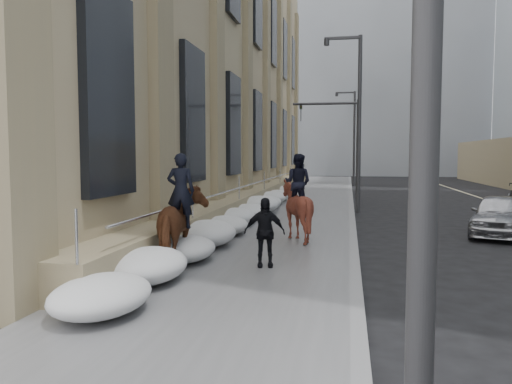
# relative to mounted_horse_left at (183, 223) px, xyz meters

# --- Properties ---
(ground) EXTENTS (140.00, 140.00, 0.00)m
(ground) POSITION_rel_mounted_horse_left_xyz_m (1.23, -1.52, -1.11)
(ground) COLOR black
(ground) RESTS_ON ground
(sidewalk) EXTENTS (5.00, 80.00, 0.12)m
(sidewalk) POSITION_rel_mounted_horse_left_xyz_m (1.23, 8.48, -1.05)
(sidewalk) COLOR #545457
(sidewalk) RESTS_ON ground
(curb) EXTENTS (0.24, 80.00, 0.12)m
(curb) POSITION_rel_mounted_horse_left_xyz_m (3.85, 8.48, -1.05)
(curb) COLOR slate
(curb) RESTS_ON ground
(limestone_building) EXTENTS (6.10, 44.00, 18.00)m
(limestone_building) POSITION_rel_mounted_horse_left_xyz_m (-4.02, 18.45, 7.79)
(limestone_building) COLOR #978363
(limestone_building) RESTS_ON ground
(bg_building_mid) EXTENTS (30.00, 12.00, 28.00)m
(bg_building_mid) POSITION_rel_mounted_horse_left_xyz_m (5.23, 58.48, 12.89)
(bg_building_mid) COLOR slate
(bg_building_mid) RESTS_ON ground
(bg_building_far) EXTENTS (24.00, 12.00, 20.00)m
(bg_building_far) POSITION_rel_mounted_horse_left_xyz_m (-4.77, 70.48, 8.89)
(bg_building_far) COLOR gray
(bg_building_far) RESTS_ON ground
(streetlight_mid) EXTENTS (1.71, 0.24, 8.00)m
(streetlight_mid) POSITION_rel_mounted_horse_left_xyz_m (3.97, 12.48, 3.47)
(streetlight_mid) COLOR #2D2D30
(streetlight_mid) RESTS_ON ground
(streetlight_far) EXTENTS (1.71, 0.24, 8.00)m
(streetlight_far) POSITION_rel_mounted_horse_left_xyz_m (3.97, 32.48, 3.47)
(streetlight_far) COLOR #2D2D30
(streetlight_far) RESTS_ON ground
(traffic_signal) EXTENTS (4.10, 0.22, 6.00)m
(traffic_signal) POSITION_rel_mounted_horse_left_xyz_m (3.31, 20.48, 2.89)
(traffic_signal) COLOR #2D2D30
(traffic_signal) RESTS_ON ground
(snow_bank) EXTENTS (1.70, 18.10, 0.76)m
(snow_bank) POSITION_rel_mounted_horse_left_xyz_m (-0.19, 6.59, -0.64)
(snow_bank) COLOR silver
(snow_bank) RESTS_ON sidewalk
(mounted_horse_left) EXTENTS (1.31, 2.27, 2.57)m
(mounted_horse_left) POSITION_rel_mounted_horse_left_xyz_m (0.00, 0.00, 0.00)
(mounted_horse_left) COLOR #4C2916
(mounted_horse_left) RESTS_ON sidewalk
(mounted_horse_right) EXTENTS (1.81, 1.94, 2.56)m
(mounted_horse_right) POSITION_rel_mounted_horse_left_xyz_m (2.17, 3.98, 0.05)
(mounted_horse_right) COLOR #4B1F15
(mounted_horse_right) RESTS_ON sidewalk
(pedestrian) EXTENTS (0.98, 0.55, 1.57)m
(pedestrian) POSITION_rel_mounted_horse_left_xyz_m (1.83, 0.29, -0.20)
(pedestrian) COLOR black
(pedestrian) RESTS_ON sidewalk
(car_silver) EXTENTS (2.84, 4.34, 1.37)m
(car_silver) POSITION_rel_mounted_horse_left_xyz_m (8.57, 6.69, -0.42)
(car_silver) COLOR gray
(car_silver) RESTS_ON ground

